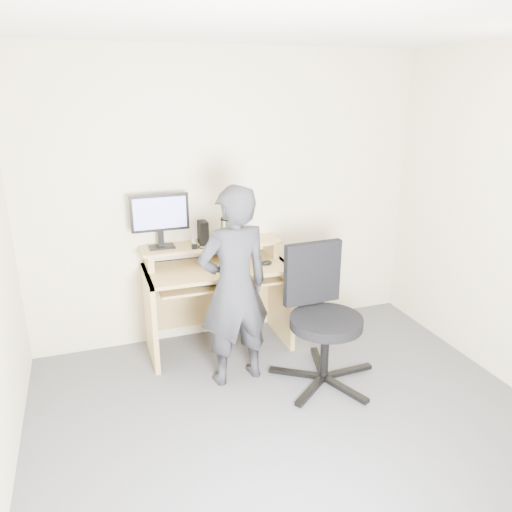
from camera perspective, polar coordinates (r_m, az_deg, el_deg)
ground at (r=3.43m, az=6.02°, el=-20.87°), size 3.50×3.50×0.00m
back_wall at (r=4.38m, az=-3.12°, el=6.53°), size 3.50×0.02×2.50m
ceiling at (r=2.66m, az=8.06°, el=25.46°), size 3.50×3.50×0.02m
desk at (r=4.34m, az=-4.69°, el=-3.38°), size 1.20×0.60×0.91m
monitor at (r=4.14m, az=-10.93°, el=4.50°), size 0.48×0.13×0.45m
external_drive at (r=4.24m, az=-6.07°, el=2.67°), size 0.07×0.13×0.20m
travel_mug at (r=4.27m, az=-3.46°, el=2.85°), size 0.09×0.09×0.20m
smartphone at (r=4.31m, az=-2.95°, el=1.71°), size 0.09×0.14×0.01m
charger at (r=4.14m, az=-7.02°, el=1.06°), size 0.05×0.04×0.03m
headphones at (r=4.32m, az=-6.31°, el=1.71°), size 0.19×0.19×0.06m
keyboard at (r=4.13m, az=-4.45°, el=-2.74°), size 0.48×0.25×0.03m
mouse at (r=4.21m, az=1.22°, el=-0.79°), size 0.11×0.08×0.04m
office_chair at (r=3.83m, az=7.45°, el=-6.26°), size 0.80×0.83×1.04m
person at (r=3.70m, az=-2.49°, el=-3.59°), size 0.61×0.44×1.54m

